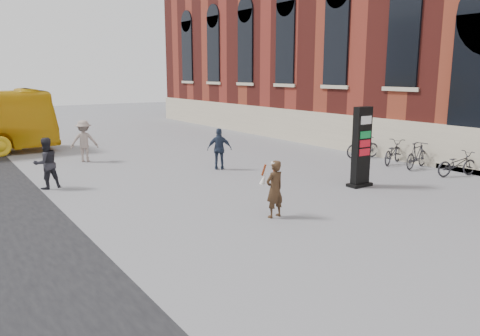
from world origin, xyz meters
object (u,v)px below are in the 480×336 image
woman (274,188)px  pedestrian_c (220,149)px  bike_5 (417,155)px  info_pylon (361,147)px  pedestrian_b (84,141)px  bike_7 (363,147)px  pedestrian_a (46,163)px  bike_4 (457,164)px  bike_6 (393,152)px

woman → pedestrian_c: 6.66m
bike_5 → woman: bearing=91.1°
info_pylon → pedestrian_b: size_ratio=1.50×
bike_7 → pedestrian_a: bearing=93.9°
info_pylon → bike_5: size_ratio=1.52×
pedestrian_c → bike_7: 6.98m
info_pylon → pedestrian_b: info_pylon is taller
pedestrian_c → woman: bearing=103.2°
info_pylon → bike_7: bearing=41.1°
pedestrian_c → bike_5: pedestrian_c is taller
pedestrian_c → bike_5: 8.07m
pedestrian_b → pedestrian_c: 6.27m
pedestrian_b → info_pylon: bearing=141.7°
pedestrian_c → bike_4: bearing=170.1°
bike_5 → bike_7: 2.86m
bike_4 → pedestrian_b: bearing=59.5°
pedestrian_c → bike_7: pedestrian_c is taller
pedestrian_c → bike_4: (6.82, -6.07, -0.37)m
bike_4 → bike_6: 2.97m
info_pylon → bike_5: bearing=11.6°
bike_4 → woman: bearing=106.1°
pedestrian_a → bike_7: 13.47m
pedestrian_a → bike_7: pedestrian_a is taller
woman → pedestrian_b: pedestrian_b is taller
info_pylon → bike_4: 4.50m
pedestrian_b → bike_4: bearing=153.4°
bike_7 → pedestrian_c: bearing=90.2°
pedestrian_b → bike_5: pedestrian_b is taller
bike_6 → bike_7: bike_7 is taller
bike_7 → woman: bearing=130.7°
bike_7 → info_pylon: bearing=142.9°
woman → bike_5: bearing=-172.9°
pedestrian_a → bike_7: (13.33, -1.91, -0.34)m
pedestrian_a → info_pylon: bearing=136.5°
pedestrian_c → bike_4: 9.14m
pedestrian_b → pedestrian_c: pedestrian_b is taller
info_pylon → pedestrian_a: info_pylon is taller
pedestrian_a → bike_5: bearing=148.8°
bike_5 → bike_7: size_ratio=1.04×
woman → pedestrian_c: (2.12, 6.32, 0.03)m
bike_5 → pedestrian_b: bearing=38.5°
pedestrian_c → bike_7: (6.82, -1.43, -0.31)m
info_pylon → woman: size_ratio=1.75×
pedestrian_b → pedestrian_a: bearing=78.6°
bike_5 → bike_7: bearing=-11.7°
pedestrian_b → bike_4: 15.36m
pedestrian_a → bike_7: size_ratio=1.00×
pedestrian_c → bike_6: bearing=-172.7°
pedestrian_a → pedestrian_b: size_ratio=0.95×
pedestrian_c → pedestrian_a: bearing=27.6°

